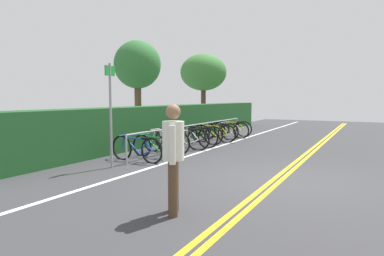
# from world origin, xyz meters

# --- Properties ---
(ground_plane) EXTENTS (39.50, 11.88, 0.05)m
(ground_plane) POSITION_xyz_m (0.00, 0.00, -0.03)
(ground_plane) COLOR #353538
(centre_line_yellow_inner) EXTENTS (35.55, 0.10, 0.00)m
(centre_line_yellow_inner) POSITION_xyz_m (0.00, -0.08, 0.00)
(centre_line_yellow_inner) COLOR gold
(centre_line_yellow_inner) RESTS_ON ground_plane
(centre_line_yellow_outer) EXTENTS (35.55, 0.10, 0.00)m
(centre_line_yellow_outer) POSITION_xyz_m (0.00, 0.08, 0.00)
(centre_line_yellow_outer) COLOR gold
(centre_line_yellow_outer) RESTS_ON ground_plane
(bike_lane_stripe_white) EXTENTS (35.55, 0.12, 0.00)m
(bike_lane_stripe_white) POSITION_xyz_m (0.00, 3.05, 0.00)
(bike_lane_stripe_white) COLOR white
(bike_lane_stripe_white) RESTS_ON ground_plane
(bike_rack) EXTENTS (7.94, 0.05, 0.78)m
(bike_rack) POSITION_xyz_m (3.76, 3.81, 0.60)
(bike_rack) COLOR #9EA0A5
(bike_rack) RESTS_ON ground_plane
(bicycle_0) EXTENTS (0.46, 1.76, 0.73)m
(bicycle_0) POSITION_xyz_m (0.29, 3.85, 0.34)
(bicycle_0) COLOR black
(bicycle_0) RESTS_ON ground_plane
(bicycle_1) EXTENTS (0.46, 1.64, 0.69)m
(bicycle_1) POSITION_xyz_m (1.05, 3.74, 0.32)
(bicycle_1) COLOR black
(bicycle_1) RESTS_ON ground_plane
(bicycle_2) EXTENTS (0.46, 1.78, 0.76)m
(bicycle_2) POSITION_xyz_m (1.90, 3.95, 0.35)
(bicycle_2) COLOR black
(bicycle_2) RESTS_ON ground_plane
(bicycle_3) EXTENTS (0.68, 1.74, 0.76)m
(bicycle_3) POSITION_xyz_m (2.62, 3.78, 0.36)
(bicycle_3) COLOR black
(bicycle_3) RESTS_ON ground_plane
(bicycle_4) EXTENTS (0.48, 1.81, 0.76)m
(bicycle_4) POSITION_xyz_m (3.36, 3.78, 0.35)
(bicycle_4) COLOR black
(bicycle_4) RESTS_ON ground_plane
(bicycle_5) EXTENTS (0.46, 1.67, 0.73)m
(bicycle_5) POSITION_xyz_m (4.16, 3.87, 0.34)
(bicycle_5) COLOR black
(bicycle_5) RESTS_ON ground_plane
(bicycle_6) EXTENTS (0.58, 1.68, 0.73)m
(bicycle_6) POSITION_xyz_m (4.87, 3.67, 0.34)
(bicycle_6) COLOR black
(bicycle_6) RESTS_ON ground_plane
(bicycle_7) EXTENTS (0.46, 1.68, 0.74)m
(bicycle_7) POSITION_xyz_m (5.73, 3.84, 0.35)
(bicycle_7) COLOR black
(bicycle_7) RESTS_ON ground_plane
(bicycle_8) EXTENTS (0.46, 1.77, 0.73)m
(bicycle_8) POSITION_xyz_m (6.52, 3.71, 0.34)
(bicycle_8) COLOR black
(bicycle_8) RESTS_ON ground_plane
(bicycle_9) EXTENTS (0.56, 1.67, 0.73)m
(bicycle_9) POSITION_xyz_m (7.16, 3.80, 0.34)
(bicycle_9) COLOR black
(bicycle_9) RESTS_ON ground_plane
(pedestrian) EXTENTS (0.44, 0.32, 1.62)m
(pedestrian) POSITION_xyz_m (-2.77, 0.83, 0.92)
(pedestrian) COLOR #4C3826
(pedestrian) RESTS_ON ground_plane
(sign_post_near) EXTENTS (0.36, 0.06, 2.53)m
(sign_post_near) POSITION_xyz_m (-0.65, 3.89, 1.50)
(sign_post_near) COLOR gray
(sign_post_near) RESTS_ON ground_plane
(hedge_backdrop) EXTENTS (16.89, 1.02, 1.39)m
(hedge_backdrop) POSITION_xyz_m (5.26, 5.62, 0.70)
(hedge_backdrop) COLOR #1C4C21
(hedge_backdrop) RESTS_ON ground_plane
(tree_mid) EXTENTS (2.05, 2.05, 4.19)m
(tree_mid) POSITION_xyz_m (5.22, 7.52, 3.10)
(tree_mid) COLOR brown
(tree_mid) RESTS_ON ground_plane
(tree_far_right) EXTENTS (2.76, 2.76, 4.30)m
(tree_far_right) POSITION_xyz_m (11.50, 7.40, 3.19)
(tree_far_right) COLOR #473323
(tree_far_right) RESTS_ON ground_plane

